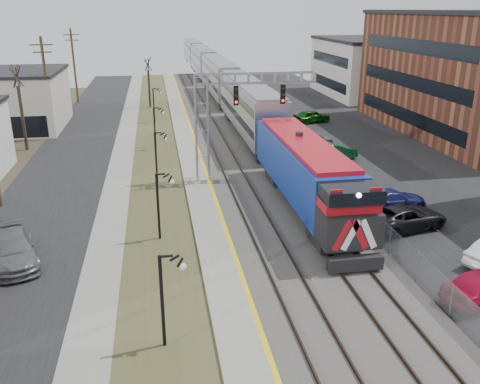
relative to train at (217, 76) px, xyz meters
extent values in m
cube|color=black|center=(-17.00, -32.98, -2.92)|extent=(7.00, 120.00, 0.04)
cube|color=gray|center=(-12.50, -32.98, -2.90)|extent=(2.00, 120.00, 0.08)
cube|color=#414726|center=(-9.50, -32.98, -2.91)|extent=(4.00, 120.00, 0.06)
cube|color=gray|center=(-6.50, -32.98, -2.82)|extent=(2.00, 120.00, 0.24)
cube|color=#595651|center=(-1.50, -32.98, -2.84)|extent=(8.00, 120.00, 0.20)
cube|color=black|center=(10.50, -32.98, -2.92)|extent=(16.00, 120.00, 0.04)
cube|color=gold|center=(-5.62, -32.98, -2.69)|extent=(0.24, 120.00, 0.01)
cube|color=#2D2119|center=(-4.25, -32.98, -2.66)|extent=(0.08, 120.00, 0.15)
cube|color=#2D2119|center=(-2.75, -32.98, -2.66)|extent=(0.08, 120.00, 0.15)
cube|color=#2D2119|center=(-0.75, -32.98, -2.66)|extent=(0.08, 120.00, 0.15)
cube|color=#2D2119|center=(0.75, -32.98, -2.66)|extent=(0.08, 120.00, 0.15)
cube|color=navy|center=(0.00, -47.19, -0.46)|extent=(3.00, 17.00, 4.25)
cube|color=black|center=(0.00, -55.89, -2.24)|extent=(2.80, 0.50, 0.70)
cube|color=#A8ABB2|center=(0.00, -26.89, 0.07)|extent=(3.00, 22.00, 5.33)
cube|color=#A8ABB2|center=(0.00, -4.09, 0.07)|extent=(3.00, 22.00, 5.33)
cube|color=#A8ABB2|center=(0.00, 18.71, 0.07)|extent=(3.00, 22.00, 5.33)
cube|color=#A8ABB2|center=(0.00, 41.51, 0.07)|extent=(3.00, 22.00, 5.33)
cube|color=gray|center=(-6.00, -39.98, 1.06)|extent=(1.00, 1.00, 8.00)
cube|color=gray|center=(-2.00, -39.98, 4.81)|extent=(9.00, 0.80, 0.80)
cube|color=black|center=(-3.50, -40.43, 3.66)|extent=(0.35, 0.25, 1.40)
cube|color=black|center=(0.00, -40.43, 3.66)|extent=(0.35, 0.25, 1.40)
cylinder|color=black|center=(-9.50, -59.98, -0.94)|extent=(0.14, 0.14, 4.00)
cylinder|color=black|center=(-9.50, -49.98, -0.94)|extent=(0.14, 0.14, 4.00)
cylinder|color=black|center=(-9.50, -39.98, -0.94)|extent=(0.14, 0.14, 4.00)
cylinder|color=black|center=(-9.50, -29.98, -0.94)|extent=(0.14, 0.14, 4.00)
cylinder|color=black|center=(-9.50, -17.98, -0.94)|extent=(0.14, 0.14, 4.00)
cylinder|color=#4C3823|center=(-20.00, -22.98, 2.06)|extent=(0.28, 0.28, 10.00)
cylinder|color=#4C3823|center=(-20.00, -2.98, 2.06)|extent=(0.28, 0.28, 10.00)
cube|color=gray|center=(2.70, -32.98, -2.14)|extent=(0.04, 120.00, 1.60)
cube|color=beige|center=(24.50, -2.98, 1.06)|extent=(16.00, 18.00, 8.00)
cylinder|color=#382D23|center=(-21.50, -27.98, 0.04)|extent=(0.30, 0.30, 5.95)
cylinder|color=#382D23|center=(-10.00, -7.98, -0.49)|extent=(0.30, 0.30, 4.90)
imported|color=black|center=(5.13, -50.96, -2.22)|extent=(5.64, 3.62, 1.45)
imported|color=navy|center=(5.71, -47.93, -2.26)|extent=(4.89, 2.48, 1.36)
imported|color=slate|center=(5.53, -31.37, -2.26)|extent=(4.28, 2.97, 1.35)
imported|color=#0D4326|center=(5.57, -36.31, -2.16)|extent=(5.00, 3.18, 1.56)
imported|color=slate|center=(-17.05, -51.67, -2.18)|extent=(3.68, 5.62, 1.51)
imported|color=#0D450E|center=(8.48, -20.96, -2.18)|extent=(4.77, 3.02, 1.51)
camera|label=1|loc=(-9.34, -77.04, 9.67)|focal=38.00mm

